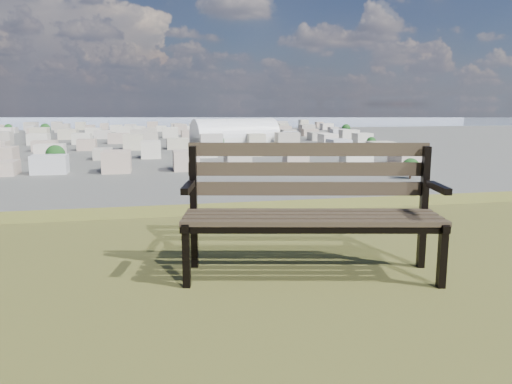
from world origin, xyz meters
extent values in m
cube|color=#3A3122|center=(0.99, 1.56, 25.46)|extent=(1.85, 0.48, 0.04)
cube|color=#3A3122|center=(1.02, 1.68, 25.46)|extent=(1.85, 0.48, 0.04)
cube|color=#3A3122|center=(1.04, 1.80, 25.46)|extent=(1.85, 0.48, 0.04)
cube|color=#3A3122|center=(1.07, 1.92, 25.46)|extent=(1.85, 0.48, 0.04)
cube|color=#3A3122|center=(1.09, 2.00, 25.62)|extent=(1.84, 0.43, 0.10)
cube|color=#3A3122|center=(1.09, 2.03, 25.77)|extent=(1.84, 0.43, 0.10)
cube|color=#3A3122|center=(1.10, 2.05, 25.93)|extent=(1.84, 0.43, 0.10)
cube|color=black|center=(0.11, 1.72, 25.23)|extent=(0.06, 0.07, 0.46)
cube|color=black|center=(0.20, 2.16, 25.48)|extent=(0.06, 0.07, 0.96)
cube|color=black|center=(0.15, 1.93, 25.43)|extent=(0.16, 0.52, 0.05)
cube|color=black|center=(0.14, 1.87, 25.69)|extent=(0.13, 0.38, 0.05)
cube|color=black|center=(1.86, 1.35, 25.23)|extent=(0.06, 0.07, 0.46)
cube|color=black|center=(1.95, 1.79, 25.48)|extent=(0.06, 0.07, 0.96)
cube|color=black|center=(1.90, 1.55, 25.43)|extent=(0.16, 0.52, 0.05)
cube|color=black|center=(1.89, 1.50, 25.69)|extent=(0.13, 0.38, 0.05)
cube|color=black|center=(0.99, 1.55, 25.41)|extent=(1.84, 0.43, 0.04)
cube|color=black|center=(1.07, 1.93, 25.41)|extent=(1.84, 0.43, 0.04)
cone|color=brown|center=(2.40, 3.20, 25.09)|extent=(0.08, 0.08, 0.18)
cube|color=silver|center=(51.87, 314.16, 2.98)|extent=(57.09, 32.98, 5.96)
cylinder|color=white|center=(51.87, 314.16, 5.96)|extent=(57.09, 32.98, 22.64)
cube|color=#ADA394|center=(-36.00, 200.00, 3.50)|extent=(11.00, 11.00, 7.00)
cube|color=#B5A08F|center=(-12.00, 200.00, 3.50)|extent=(11.00, 11.00, 7.00)
cube|color=#BCBCC1|center=(12.00, 200.00, 3.50)|extent=(11.00, 11.00, 7.00)
cube|color=beige|center=(36.00, 200.00, 3.50)|extent=(11.00, 11.00, 7.00)
cube|color=tan|center=(60.00, 200.00, 3.50)|extent=(11.00, 11.00, 7.00)
cube|color=silver|center=(84.00, 200.00, 3.50)|extent=(11.00, 11.00, 7.00)
cube|color=#B8AFA7|center=(108.00, 200.00, 3.50)|extent=(11.00, 11.00, 7.00)
cube|color=#BCBCC1|center=(-48.00, 250.00, 3.50)|extent=(11.00, 11.00, 7.00)
cube|color=beige|center=(-24.00, 250.00, 3.50)|extent=(11.00, 11.00, 7.00)
cube|color=tan|center=(0.00, 250.00, 3.50)|extent=(11.00, 11.00, 7.00)
cube|color=silver|center=(24.00, 250.00, 3.50)|extent=(11.00, 11.00, 7.00)
cube|color=#B8AFA7|center=(48.00, 250.00, 3.50)|extent=(11.00, 11.00, 7.00)
cube|color=beige|center=(72.00, 250.00, 3.50)|extent=(11.00, 11.00, 7.00)
cube|color=#ADA394|center=(96.00, 250.00, 3.50)|extent=(11.00, 11.00, 7.00)
cube|color=#B5A08F|center=(120.00, 250.00, 3.50)|extent=(11.00, 11.00, 7.00)
cube|color=silver|center=(-60.00, 300.00, 3.50)|extent=(11.00, 11.00, 7.00)
cube|color=#B8AFA7|center=(-36.00, 300.00, 3.50)|extent=(11.00, 11.00, 7.00)
cube|color=beige|center=(-12.00, 300.00, 3.50)|extent=(11.00, 11.00, 7.00)
cube|color=#ADA394|center=(12.00, 300.00, 3.50)|extent=(11.00, 11.00, 7.00)
cube|color=#B5A08F|center=(36.00, 300.00, 3.50)|extent=(11.00, 11.00, 7.00)
cube|color=#BCBCC1|center=(60.00, 300.00, 3.50)|extent=(11.00, 11.00, 7.00)
cube|color=beige|center=(84.00, 300.00, 3.50)|extent=(11.00, 11.00, 7.00)
cube|color=tan|center=(108.00, 300.00, 3.50)|extent=(11.00, 11.00, 7.00)
cube|color=silver|center=(132.00, 300.00, 3.50)|extent=(11.00, 11.00, 7.00)
cube|color=#ADA394|center=(-96.00, 350.00, 3.50)|extent=(11.00, 11.00, 7.00)
cube|color=#B5A08F|center=(-72.00, 350.00, 3.50)|extent=(11.00, 11.00, 7.00)
cube|color=#BCBCC1|center=(-48.00, 350.00, 3.50)|extent=(11.00, 11.00, 7.00)
cube|color=beige|center=(-24.00, 350.00, 3.50)|extent=(11.00, 11.00, 7.00)
cube|color=tan|center=(0.00, 350.00, 3.50)|extent=(11.00, 11.00, 7.00)
cube|color=silver|center=(24.00, 350.00, 3.50)|extent=(11.00, 11.00, 7.00)
cube|color=#B8AFA7|center=(48.00, 350.00, 3.50)|extent=(11.00, 11.00, 7.00)
cube|color=beige|center=(72.00, 350.00, 3.50)|extent=(11.00, 11.00, 7.00)
cube|color=#ADA394|center=(96.00, 350.00, 3.50)|extent=(11.00, 11.00, 7.00)
cube|color=#B5A08F|center=(120.00, 350.00, 3.50)|extent=(11.00, 11.00, 7.00)
cube|color=#BCBCC1|center=(144.00, 350.00, 3.50)|extent=(11.00, 11.00, 7.00)
cube|color=silver|center=(-108.00, 400.00, 3.50)|extent=(11.00, 11.00, 7.00)
cube|color=#B8AFA7|center=(-84.00, 400.00, 3.50)|extent=(11.00, 11.00, 7.00)
cube|color=beige|center=(-60.00, 400.00, 3.50)|extent=(11.00, 11.00, 7.00)
cube|color=#ADA394|center=(-36.00, 400.00, 3.50)|extent=(11.00, 11.00, 7.00)
cube|color=#B5A08F|center=(-12.00, 400.00, 3.50)|extent=(11.00, 11.00, 7.00)
cube|color=#BCBCC1|center=(12.00, 400.00, 3.50)|extent=(11.00, 11.00, 7.00)
cube|color=beige|center=(36.00, 400.00, 3.50)|extent=(11.00, 11.00, 7.00)
cube|color=tan|center=(60.00, 400.00, 3.50)|extent=(11.00, 11.00, 7.00)
cube|color=silver|center=(84.00, 400.00, 3.50)|extent=(11.00, 11.00, 7.00)
cube|color=#B8AFA7|center=(108.00, 400.00, 3.50)|extent=(11.00, 11.00, 7.00)
cube|color=beige|center=(132.00, 400.00, 3.50)|extent=(11.00, 11.00, 7.00)
cube|color=#ADA394|center=(156.00, 400.00, 3.50)|extent=(11.00, 11.00, 7.00)
cube|color=beige|center=(-120.00, 450.00, 3.50)|extent=(11.00, 11.00, 7.00)
cube|color=tan|center=(-96.00, 450.00, 3.50)|extent=(11.00, 11.00, 7.00)
cube|color=silver|center=(-72.00, 450.00, 3.50)|extent=(11.00, 11.00, 7.00)
cube|color=#B8AFA7|center=(-48.00, 450.00, 3.50)|extent=(11.00, 11.00, 7.00)
cube|color=beige|center=(-24.00, 450.00, 3.50)|extent=(11.00, 11.00, 7.00)
cube|color=#ADA394|center=(0.00, 450.00, 3.50)|extent=(11.00, 11.00, 7.00)
cube|color=#B5A08F|center=(24.00, 450.00, 3.50)|extent=(11.00, 11.00, 7.00)
cube|color=#BCBCC1|center=(48.00, 450.00, 3.50)|extent=(11.00, 11.00, 7.00)
cube|color=beige|center=(72.00, 450.00, 3.50)|extent=(11.00, 11.00, 7.00)
cube|color=tan|center=(96.00, 450.00, 3.50)|extent=(11.00, 11.00, 7.00)
cube|color=silver|center=(120.00, 450.00, 3.50)|extent=(11.00, 11.00, 7.00)
cube|color=#B8AFA7|center=(144.00, 450.00, 3.50)|extent=(11.00, 11.00, 7.00)
cube|color=beige|center=(168.00, 450.00, 3.50)|extent=(11.00, 11.00, 7.00)
cube|color=#BCBCC1|center=(-132.00, 500.00, 3.50)|extent=(11.00, 11.00, 7.00)
cube|color=beige|center=(-108.00, 500.00, 3.50)|extent=(11.00, 11.00, 7.00)
cube|color=tan|center=(-84.00, 500.00, 3.50)|extent=(11.00, 11.00, 7.00)
cube|color=silver|center=(-60.00, 500.00, 3.50)|extent=(11.00, 11.00, 7.00)
cube|color=#B8AFA7|center=(-36.00, 500.00, 3.50)|extent=(11.00, 11.00, 7.00)
cube|color=beige|center=(-12.00, 500.00, 3.50)|extent=(11.00, 11.00, 7.00)
cube|color=#ADA394|center=(12.00, 500.00, 3.50)|extent=(11.00, 11.00, 7.00)
cube|color=#B5A08F|center=(36.00, 500.00, 3.50)|extent=(11.00, 11.00, 7.00)
cube|color=#BCBCC1|center=(60.00, 500.00, 3.50)|extent=(11.00, 11.00, 7.00)
cube|color=beige|center=(84.00, 500.00, 3.50)|extent=(11.00, 11.00, 7.00)
cube|color=tan|center=(108.00, 500.00, 3.50)|extent=(11.00, 11.00, 7.00)
cube|color=silver|center=(132.00, 500.00, 3.50)|extent=(11.00, 11.00, 7.00)
cube|color=#B8AFA7|center=(156.00, 500.00, 3.50)|extent=(11.00, 11.00, 7.00)
cube|color=beige|center=(180.00, 500.00, 3.50)|extent=(11.00, 11.00, 7.00)
cube|color=#BCBCC1|center=(-144.00, 550.00, 3.50)|extent=(11.00, 11.00, 7.00)
cube|color=beige|center=(-120.00, 550.00, 3.50)|extent=(11.00, 11.00, 7.00)
cube|color=tan|center=(-96.00, 550.00, 3.50)|extent=(11.00, 11.00, 7.00)
cube|color=silver|center=(-72.00, 550.00, 3.50)|extent=(11.00, 11.00, 7.00)
cube|color=#B8AFA7|center=(-48.00, 550.00, 3.50)|extent=(11.00, 11.00, 7.00)
cube|color=beige|center=(-24.00, 550.00, 3.50)|extent=(11.00, 11.00, 7.00)
cube|color=#ADA394|center=(0.00, 550.00, 3.50)|extent=(11.00, 11.00, 7.00)
cube|color=#B5A08F|center=(24.00, 550.00, 3.50)|extent=(11.00, 11.00, 7.00)
cube|color=#BCBCC1|center=(48.00, 550.00, 3.50)|extent=(11.00, 11.00, 7.00)
cube|color=beige|center=(72.00, 550.00, 3.50)|extent=(11.00, 11.00, 7.00)
cube|color=tan|center=(96.00, 550.00, 3.50)|extent=(11.00, 11.00, 7.00)
cube|color=silver|center=(120.00, 550.00, 3.50)|extent=(11.00, 11.00, 7.00)
cube|color=#B8AFA7|center=(144.00, 550.00, 3.50)|extent=(11.00, 11.00, 7.00)
cube|color=beige|center=(168.00, 550.00, 3.50)|extent=(11.00, 11.00, 7.00)
cube|color=#ADA394|center=(192.00, 550.00, 3.50)|extent=(11.00, 11.00, 7.00)
cylinder|color=#35231A|center=(90.00, 160.00, 1.05)|extent=(0.80, 0.80, 2.10)
sphere|color=#143512|center=(90.00, 160.00, 4.20)|extent=(6.30, 6.30, 6.30)
cylinder|color=#35231A|center=(-40.00, 220.00, 1.35)|extent=(0.80, 0.80, 2.70)
sphere|color=#143512|center=(-40.00, 220.00, 5.40)|extent=(8.10, 8.10, 8.10)
cylinder|color=#35231A|center=(130.00, 280.00, 0.97)|extent=(0.80, 0.80, 1.95)
sphere|color=#143512|center=(130.00, 280.00, 3.90)|extent=(5.85, 5.85, 5.85)
cylinder|color=#35231A|center=(60.00, 400.00, 1.12)|extent=(0.80, 0.80, 2.25)
sphere|color=#143512|center=(60.00, 400.00, 4.50)|extent=(6.75, 6.75, 6.75)
cylinder|color=#35231A|center=(-90.00, 460.00, 1.43)|extent=(0.80, 0.80, 2.85)
sphere|color=#143512|center=(-90.00, 460.00, 5.70)|extent=(8.55, 8.55, 8.55)
cylinder|color=#35231A|center=(-130.00, 500.00, 1.20)|extent=(0.80, 0.80, 2.40)
sphere|color=#143512|center=(-130.00, 500.00, 4.80)|extent=(7.20, 7.20, 7.20)
cylinder|color=#35231A|center=(40.00, 300.00, 1.05)|extent=(0.80, 0.80, 2.10)
sphere|color=#143512|center=(40.00, 300.00, 4.20)|extent=(6.30, 6.30, 6.30)
cylinder|color=#35231A|center=(170.00, 420.00, 1.27)|extent=(0.80, 0.80, 2.55)
sphere|color=#143512|center=(170.00, 420.00, 5.10)|extent=(7.65, 7.65, 7.65)
cube|color=#8899AE|center=(0.00, 900.00, 0.00)|extent=(2400.00, 700.00, 0.12)
cube|color=#919AB5|center=(150.00, 1390.00, 22.50)|extent=(700.00, 220.00, 45.00)
cube|color=#919AB5|center=(650.00, 1430.00, 30.00)|extent=(500.00, 220.00, 60.00)
camera|label=1|loc=(-0.10, -1.66, 26.27)|focal=35.00mm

